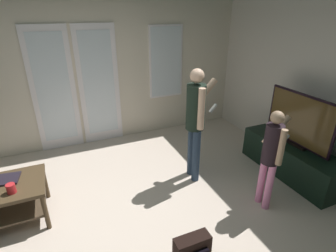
% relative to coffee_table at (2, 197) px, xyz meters
% --- Properties ---
extents(ground_plane, '(5.95, 4.80, 0.02)m').
position_rel_coffee_table_xyz_m(ground_plane, '(1.10, -0.69, -0.36)').
color(ground_plane, beige).
extents(wall_back_with_doors, '(5.95, 0.09, 2.70)m').
position_rel_coffee_table_xyz_m(wall_back_with_doors, '(1.13, 1.68, 0.96)').
color(wall_back_with_doors, beige).
rests_on(wall_back_with_doors, ground_plane).
extents(coffee_table, '(0.90, 0.64, 0.48)m').
position_rel_coffee_table_xyz_m(coffee_table, '(0.00, 0.00, 0.00)').
color(coffee_table, '#453420').
rests_on(coffee_table, ground_plane).
extents(tv_stand, '(0.49, 1.51, 0.47)m').
position_rel_coffee_table_xyz_m(tv_stand, '(3.69, -0.55, -0.11)').
color(tv_stand, black).
rests_on(tv_stand, ground_plane).
extents(flat_screen_tv, '(0.08, 1.05, 0.75)m').
position_rel_coffee_table_xyz_m(flat_screen_tv, '(3.69, -0.55, 0.50)').
color(flat_screen_tv, black).
rests_on(flat_screen_tv, tv_stand).
extents(person_adult, '(0.54, 0.42, 1.57)m').
position_rel_coffee_table_xyz_m(person_adult, '(2.36, -0.06, 0.59)').
color(person_adult, '#28394E').
rests_on(person_adult, ground_plane).
extents(person_child, '(0.47, 0.34, 1.24)m').
position_rel_coffee_table_xyz_m(person_child, '(2.87, -0.92, 0.39)').
color(person_child, pink).
rests_on(person_child, ground_plane).
extents(backpack, '(0.35, 0.18, 0.27)m').
position_rel_coffee_table_xyz_m(backpack, '(1.68, -1.27, -0.22)').
color(backpack, black).
rests_on(backpack, ground_plane).
extents(laptop_closed, '(0.34, 0.27, 0.02)m').
position_rel_coffee_table_xyz_m(laptop_closed, '(0.04, 0.11, 0.14)').
color(laptop_closed, black).
rests_on(laptop_closed, coffee_table).
extents(cup_near_edge, '(0.09, 0.09, 0.10)m').
position_rel_coffee_table_xyz_m(cup_near_edge, '(0.14, -0.16, 0.18)').
color(cup_near_edge, red).
rests_on(cup_near_edge, coffee_table).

